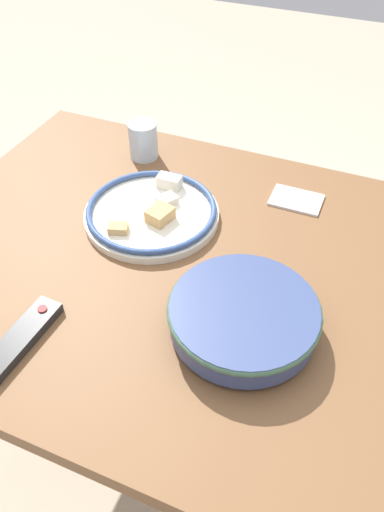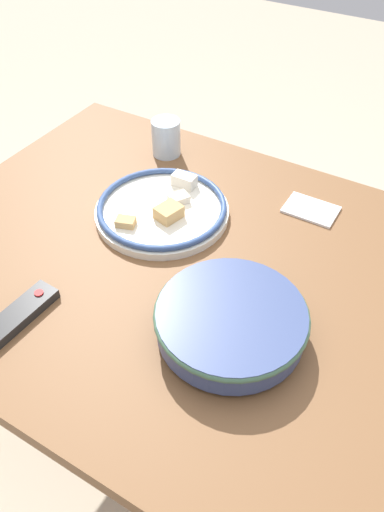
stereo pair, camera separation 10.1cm
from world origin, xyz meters
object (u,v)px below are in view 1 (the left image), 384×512
Objects in this scene: food_plate at (152,212)px; drinking_glass at (143,140)px; noodle_bowl at (244,316)px; tv_remote at (21,338)px.

drinking_glass reaches higher than food_plate.
noodle_bowl is 0.37m from food_plate.
noodle_bowl reaches higher than food_plate.
noodle_bowl reaches higher than tv_remote.
food_plate is 0.26m from drinking_glass.
food_plate is at bearing 120.56° from drinking_glass.
drinking_glass reaches higher than noodle_bowl.
food_plate is (0.29, -0.23, -0.02)m from noodle_bowl.
food_plate is at bearing 84.05° from tv_remote.
drinking_glass reaches higher than tv_remote.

